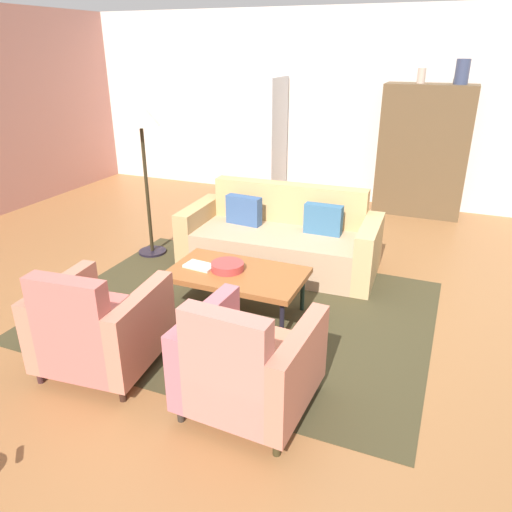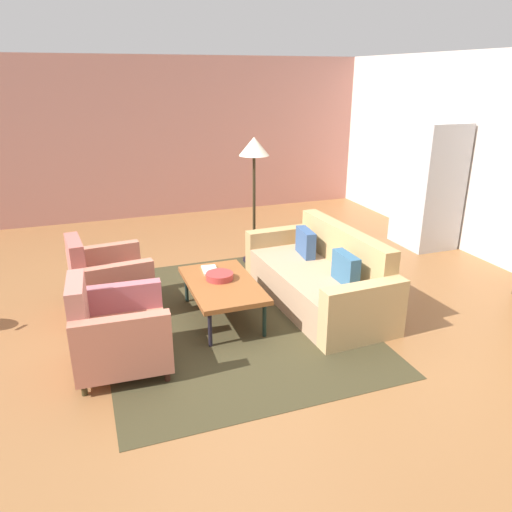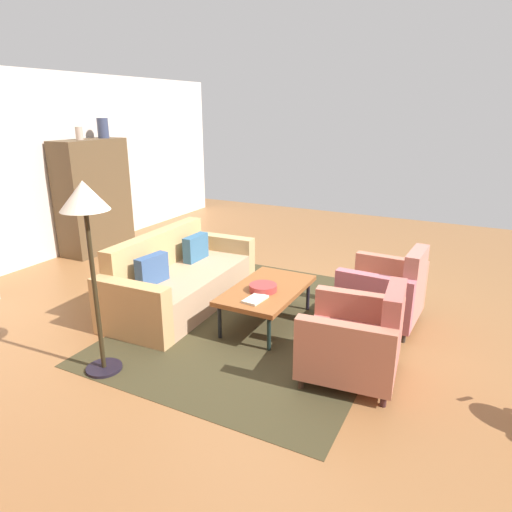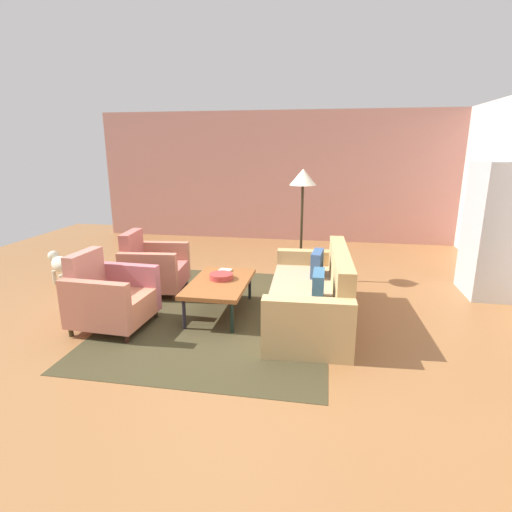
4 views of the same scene
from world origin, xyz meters
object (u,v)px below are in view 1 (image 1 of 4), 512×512
fruit_bowl (227,266)px  book_stack (200,266)px  cabinet (423,151)px  floor_lamp (141,129)px  armchair_left (97,330)px  vase_tall (421,76)px  coffee_table (237,275)px  couch (282,240)px  vase_round (462,72)px  refrigerator (256,139)px  armchair_right (246,367)px

fruit_bowl → book_stack: 0.26m
cabinet → floor_lamp: size_ratio=1.05×
armchair_left → vase_tall: (1.64, 4.86, 1.55)m
coffee_table → cabinet: size_ratio=0.67×
couch → vase_round: bearing=-124.0°
vase_round → floor_lamp: (-3.07, -2.79, -0.51)m
fruit_bowl → refrigerator: (-1.22, 3.60, 0.47)m
couch → vase_tall: 3.16m
refrigerator → floor_lamp: bearing=-94.5°
cabinet → vase_tall: (-0.15, -0.00, 1.00)m
armchair_right → fruit_bowl: bearing=123.3°
coffee_table → cabinet: cabinet is taller
coffee_table → vase_tall: size_ratio=6.15×
book_stack → cabinet: 4.08m
couch → refrigerator: refrigerator is taller
vase_tall → couch: bearing=-112.6°
coffee_table → book_stack: 0.36m
fruit_bowl → cabinet: (1.28, 3.70, 0.45)m
coffee_table → refrigerator: refrigerator is taller
coffee_table → book_stack: bearing=-173.4°
armchair_right → cabinet: size_ratio=0.49×
armchair_left → cabinet: size_ratio=0.49×
couch → armchair_left: armchair_left is taller
armchair_left → fruit_bowl: 1.27m
fruit_bowl → vase_round: 4.31m
floor_lamp → vase_round: bearing=42.3°
coffee_table → refrigerator: size_ratio=0.65×
couch → cabinet: size_ratio=1.19×
couch → book_stack: couch is taller
fruit_bowl → refrigerator: 3.83m
armchair_left → floor_lamp: 2.52m
coffee_table → book_stack: (-0.35, -0.04, 0.05)m
cabinet → refrigerator: 2.51m
couch → armchair_left: 2.43m
coffee_table → book_stack: book_stack is taller
book_stack → cabinet: (1.54, 3.74, 0.47)m
couch → floor_lamp: floor_lamp is taller
vase_round → vase_tall: bearing=180.0°
coffee_table → armchair_right: (0.60, -1.17, -0.04)m
coffee_table → refrigerator: (-1.31, 3.60, 0.54)m
armchair_left → vase_round: 5.55m
floor_lamp → refrigerator: bearing=85.5°
armchair_left → book_stack: size_ratio=3.10×
armchair_right → book_stack: 1.47m
book_stack → vase_round: 4.46m
coffee_table → fruit_bowl: (-0.09, -0.00, 0.07)m
couch → armchair_right: bearing=102.0°
cabinet → vase_round: (0.35, -0.00, 1.06)m
couch → armchair_left: bearing=73.6°
couch → vase_tall: vase_tall is taller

